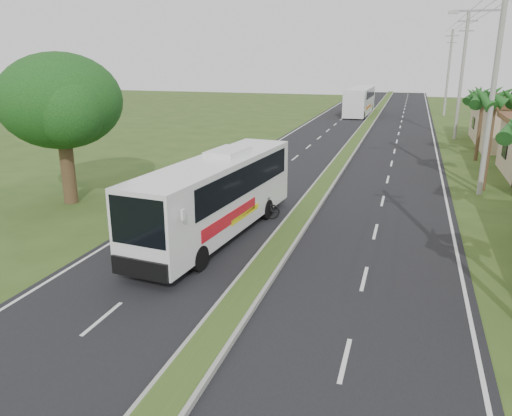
% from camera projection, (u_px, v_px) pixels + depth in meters
% --- Properties ---
extents(ground, '(180.00, 180.00, 0.00)m').
position_uv_depth(ground, '(215.00, 338.00, 13.46)').
color(ground, '#2F491A').
rests_on(ground, ground).
extents(road_asphalt, '(14.00, 160.00, 0.02)m').
position_uv_depth(road_asphalt, '(331.00, 176.00, 31.74)').
color(road_asphalt, black).
rests_on(road_asphalt, ground).
extents(median_strip, '(1.20, 160.00, 0.18)m').
position_uv_depth(median_strip, '(331.00, 174.00, 31.71)').
color(median_strip, gray).
rests_on(median_strip, ground).
extents(lane_edge_left, '(0.12, 160.00, 0.01)m').
position_uv_depth(lane_edge_left, '(232.00, 169.00, 33.63)').
color(lane_edge_left, silver).
rests_on(lane_edge_left, ground).
extents(lane_edge_right, '(0.12, 160.00, 0.01)m').
position_uv_depth(lane_edge_right, '(443.00, 183.00, 29.84)').
color(lane_edge_right, silver).
rests_on(lane_edge_right, ground).
extents(palm_verge_c, '(2.40, 2.40, 5.85)m').
position_uv_depth(palm_verge_c, '(495.00, 98.00, 26.84)').
color(palm_verge_c, '#473321').
rests_on(palm_verge_c, ground).
extents(palm_verge_d, '(2.40, 2.40, 5.25)m').
position_uv_depth(palm_verge_d, '(484.00, 97.00, 35.09)').
color(palm_verge_d, '#473321').
rests_on(palm_verge_d, ground).
extents(shade_tree, '(6.30, 6.00, 7.54)m').
position_uv_depth(shade_tree, '(59.00, 104.00, 24.57)').
color(shade_tree, '#473321').
rests_on(shade_tree, ground).
extents(utility_pole_b, '(3.20, 0.28, 12.00)m').
position_uv_depth(utility_pole_b, '(494.00, 77.00, 25.69)').
color(utility_pole_b, gray).
rests_on(utility_pole_b, ground).
extents(utility_pole_c, '(1.60, 0.28, 11.00)m').
position_uv_depth(utility_pole_c, '(462.00, 75.00, 44.13)').
color(utility_pole_c, gray).
rests_on(utility_pole_c, ground).
extents(utility_pole_d, '(1.60, 0.28, 10.50)m').
position_uv_depth(utility_pole_d, '(448.00, 72.00, 62.48)').
color(utility_pole_d, gray).
rests_on(utility_pole_d, ground).
extents(coach_bus_main, '(3.37, 11.11, 3.54)m').
position_uv_depth(coach_bus_main, '(218.00, 191.00, 20.61)').
color(coach_bus_main, white).
rests_on(coach_bus_main, ground).
extents(coach_bus_far, '(2.86, 11.85, 3.43)m').
position_uv_depth(coach_bus_far, '(360.00, 99.00, 64.32)').
color(coach_bus_far, white).
rests_on(coach_bus_far, ground).
extents(motorcyclist, '(1.89, 0.84, 2.13)m').
position_uv_depth(motorcyclist, '(260.00, 203.00, 23.15)').
color(motorcyclist, black).
rests_on(motorcyclist, ground).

